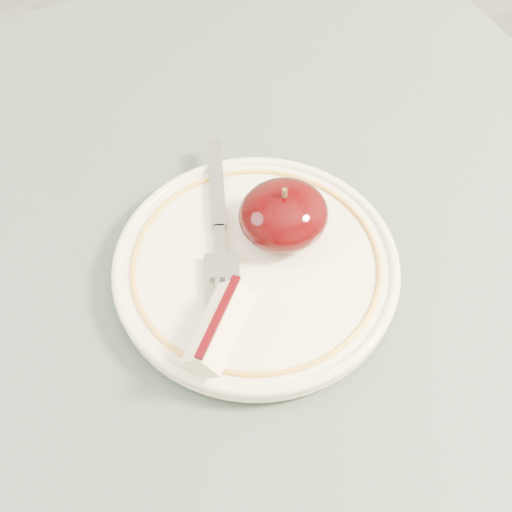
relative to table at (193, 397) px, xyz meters
name	(u,v)px	position (x,y,z in m)	size (l,w,h in m)	color
table	(193,397)	(0.00, 0.00, 0.00)	(0.90, 0.90, 0.75)	brown
plate	(256,266)	(0.08, 0.03, 0.10)	(0.22, 0.22, 0.02)	beige
apple_half	(283,215)	(0.11, 0.05, 0.13)	(0.07, 0.07, 0.05)	black
apple_wedge	(219,328)	(0.02, -0.01, 0.12)	(0.07, 0.07, 0.03)	#FAEAB8
fork	(219,228)	(0.06, 0.07, 0.11)	(0.09, 0.18, 0.00)	gray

